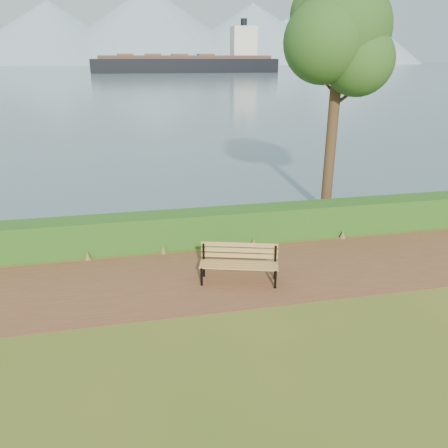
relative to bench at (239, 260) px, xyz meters
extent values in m
plane|color=#4D5F1B|center=(-0.65, -0.01, -0.56)|extent=(140.00, 140.00, 0.00)
cube|color=brown|center=(-0.65, 0.29, -0.56)|extent=(40.00, 3.40, 0.01)
cube|color=#1D4313|center=(-0.65, 2.59, -0.06)|extent=(32.00, 0.85, 1.00)
cube|color=#3F5666|center=(-0.65, 259.99, -0.56)|extent=(700.00, 510.00, 0.00)
cone|color=#7D95A6|center=(-60.65, 394.99, 23.44)|extent=(160.00, 160.00, 48.00)
cone|color=#7D95A6|center=(19.35, 404.99, 30.44)|extent=(190.00, 190.00, 62.00)
cone|color=#7D95A6|center=(109.35, 399.99, 24.44)|extent=(170.00, 170.00, 50.00)
cone|color=#7D95A6|center=(199.35, 409.99, 28.44)|extent=(150.00, 150.00, 58.00)
cone|color=#7D95A6|center=(-10.65, 429.99, 16.94)|extent=(120.00, 120.00, 35.00)
cone|color=#7D95A6|center=(149.35, 424.99, 19.44)|extent=(130.00, 130.00, 40.00)
cube|color=black|center=(-0.96, -0.07, -0.32)|extent=(0.07, 0.08, 0.49)
cube|color=black|center=(-0.83, 0.38, -0.10)|extent=(0.07, 0.08, 0.93)
cube|color=black|center=(-0.90, 0.16, -0.11)|extent=(0.21, 0.55, 0.05)
cube|color=black|center=(0.78, -0.58, -0.32)|extent=(0.07, 0.08, 0.49)
cube|color=black|center=(0.91, -0.12, -0.10)|extent=(0.07, 0.08, 0.93)
cube|color=black|center=(0.84, -0.35, -0.11)|extent=(0.21, 0.55, 0.05)
cube|color=olive|center=(-0.09, -0.29, -0.07)|extent=(1.89, 0.63, 0.04)
cube|color=olive|center=(-0.05, -0.16, -0.07)|extent=(1.89, 0.63, 0.04)
cube|color=olive|center=(-0.01, -0.03, -0.07)|extent=(1.89, 0.63, 0.04)
cube|color=olive|center=(0.03, 0.10, -0.07)|extent=(1.89, 0.63, 0.04)
cube|color=olive|center=(0.05, 0.16, 0.05)|extent=(1.88, 0.59, 0.11)
cube|color=olive|center=(0.05, 0.16, 0.21)|extent=(1.88, 0.59, 0.11)
cube|color=olive|center=(0.05, 0.16, 0.36)|extent=(1.88, 0.59, 0.11)
cylinder|color=#3E2719|center=(4.38, 4.57, 2.79)|extent=(0.37, 0.37, 6.69)
sphere|color=#1E4818|center=(4.38, 4.57, 5.58)|extent=(3.16, 3.16, 3.16)
sphere|color=#1E4818|center=(5.13, 5.05, 5.02)|extent=(2.42, 2.42, 2.42)
sphere|color=#1E4818|center=(3.71, 4.20, 5.20)|extent=(2.60, 2.60, 2.60)
sphere|color=#1E4818|center=(4.82, 4.01, 4.65)|extent=(2.23, 2.23, 2.23)
sphere|color=#1E4818|center=(3.89, 5.02, 6.04)|extent=(2.05, 2.05, 2.05)
cylinder|color=#3E2719|center=(4.80, 4.57, 3.53)|extent=(0.98, 0.11, 0.73)
cylinder|color=#3E2719|center=(4.01, 4.66, 4.00)|extent=(0.76, 0.35, 0.67)
cube|color=black|center=(19.09, 162.05, 0.91)|extent=(68.32, 11.81, 6.82)
cube|color=#49322C|center=(19.09, 162.05, 4.90)|extent=(62.86, 10.65, 1.17)
cube|color=silver|center=(40.90, 161.70, 10.16)|extent=(8.89, 8.17, 10.71)
cylinder|color=black|center=(40.90, 161.70, 16.49)|extent=(2.34, 2.34, 3.41)
cube|color=brown|center=(-2.71, 162.40, 5.68)|extent=(5.95, 6.52, 0.78)
cube|color=brown|center=(7.02, 162.25, 5.68)|extent=(5.95, 6.52, 0.78)
cube|color=brown|center=(16.76, 162.09, 5.68)|extent=(5.95, 6.52, 0.78)
cube|color=brown|center=(26.49, 161.93, 5.68)|extent=(5.95, 6.52, 0.78)
camera|label=1|loc=(-2.39, -9.57, 4.74)|focal=35.00mm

